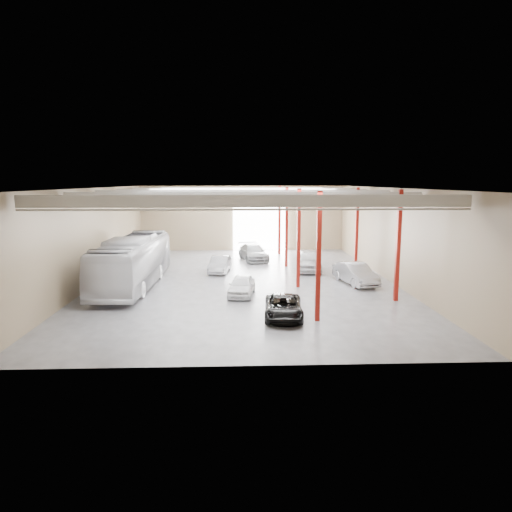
{
  "coord_description": "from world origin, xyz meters",
  "views": [
    {
      "loc": [
        -0.46,
        -33.71,
        7.47
      ],
      "look_at": [
        0.81,
        -1.58,
        2.2
      ],
      "focal_mm": 32.0,
      "sensor_mm": 36.0,
      "label": 1
    }
  ],
  "objects": [
    {
      "name": "depot_shell",
      "position": [
        0.13,
        0.48,
        4.98
      ],
      "size": [
        22.12,
        32.12,
        7.06
      ],
      "color": "#4D4D52",
      "rests_on": "ground"
    },
    {
      "name": "coach_bus",
      "position": [
        -7.96,
        -1.33,
        1.8
      ],
      "size": [
        3.34,
        12.97,
        3.59
      ],
      "primitive_type": "imported",
      "rotation": [
        0.0,
        0.0,
        -0.02
      ],
      "color": "silver",
      "rests_on": "ground"
    },
    {
      "name": "car_row_c",
      "position": [
        0.99,
        9.31,
        0.76
      ],
      "size": [
        3.15,
        5.55,
        1.52
      ],
      "primitive_type": "imported",
      "rotation": [
        0.0,
        0.0,
        0.2
      ],
      "color": "gray",
      "rests_on": "ground"
    },
    {
      "name": "car_right_far",
      "position": [
        5.5,
        4.07,
        0.85
      ],
      "size": [
        2.49,
        5.17,
        1.7
      ],
      "primitive_type": "imported",
      "rotation": [
        0.0,
        0.0,
        -0.1
      ],
      "color": "silver",
      "rests_on": "ground"
    },
    {
      "name": "black_sedan",
      "position": [
        2.02,
        -9.42,
        0.62
      ],
      "size": [
        2.37,
        4.57,
        1.23
      ],
      "primitive_type": "imported",
      "rotation": [
        0.0,
        0.0,
        -0.07
      ],
      "color": "black",
      "rests_on": "ground"
    },
    {
      "name": "car_right_near",
      "position": [
        8.14,
        -1.18,
        0.79
      ],
      "size": [
        2.62,
        5.01,
        1.57
      ],
      "primitive_type": "imported",
      "rotation": [
        0.0,
        0.0,
        0.21
      ],
      "color": "#A2A1A6",
      "rests_on": "ground"
    },
    {
      "name": "car_row_a",
      "position": [
        -0.24,
        -4.22,
        0.67
      ],
      "size": [
        2.1,
        4.1,
        1.34
      ],
      "primitive_type": "imported",
      "rotation": [
        0.0,
        0.0,
        -0.14
      ],
      "color": "white",
      "rests_on": "ground"
    },
    {
      "name": "car_row_b",
      "position": [
        -2.0,
        3.63,
        0.67
      ],
      "size": [
        1.9,
        4.22,
        1.34
      ],
      "primitive_type": "imported",
      "rotation": [
        0.0,
        0.0,
        -0.12
      ],
      "color": "#B5B6BB",
      "rests_on": "ground"
    }
  ]
}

